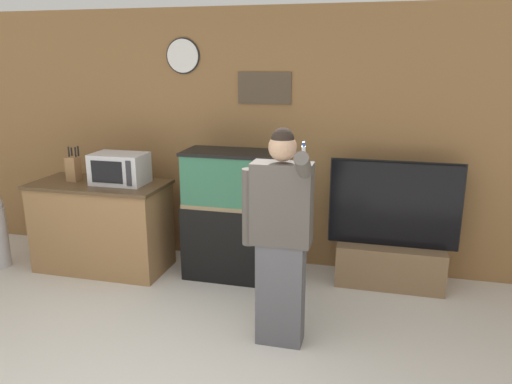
# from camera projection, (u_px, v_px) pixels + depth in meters

# --- Properties ---
(wall_back_paneled) EXTENTS (10.00, 0.08, 2.60)m
(wall_back_paneled) POSITION_uv_depth(u_px,v_px,m) (246.00, 139.00, 5.14)
(wall_back_paneled) COLOR olive
(wall_back_paneled) RESTS_ON ground_plane
(counter_island) EXTENTS (1.35, 0.66, 0.91)m
(counter_island) POSITION_uv_depth(u_px,v_px,m) (102.00, 226.00, 5.09)
(counter_island) COLOR olive
(counter_island) RESTS_ON ground_plane
(microwave) EXTENTS (0.52, 0.35, 0.30)m
(microwave) POSITION_uv_depth(u_px,v_px,m) (120.00, 169.00, 4.90)
(microwave) COLOR silver
(microwave) RESTS_ON counter_island
(knife_block) EXTENTS (0.11, 0.12, 0.35)m
(knife_block) POSITION_uv_depth(u_px,v_px,m) (73.00, 168.00, 5.02)
(knife_block) COLOR olive
(knife_block) RESTS_ON counter_island
(aquarium_on_stand) EXTENTS (0.92, 0.47, 1.26)m
(aquarium_on_stand) POSITION_uv_depth(u_px,v_px,m) (233.00, 215.00, 4.85)
(aquarium_on_stand) COLOR black
(aquarium_on_stand) RESTS_ON ground_plane
(tv_on_stand) EXTENTS (1.20, 0.40, 1.21)m
(tv_on_stand) POSITION_uv_depth(u_px,v_px,m) (391.00, 250.00, 4.73)
(tv_on_stand) COLOR brown
(tv_on_stand) RESTS_ON ground_plane
(person_standing) EXTENTS (0.52, 0.39, 1.65)m
(person_standing) POSITION_uv_depth(u_px,v_px,m) (280.00, 236.00, 3.63)
(person_standing) COLOR #515156
(person_standing) RESTS_ON ground_plane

